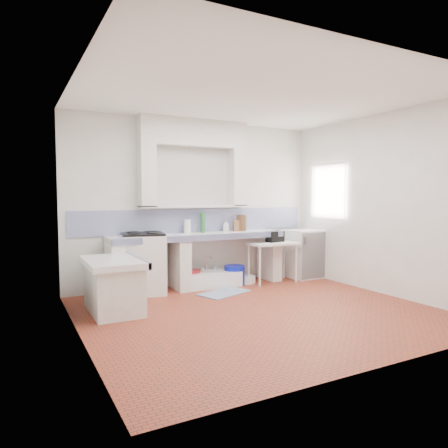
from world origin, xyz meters
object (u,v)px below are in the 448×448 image
side_table (272,262)px  sink (211,280)px  stove (143,264)px  fridge (303,254)px

side_table → sink: bearing=169.0°
side_table → stove: bearing=174.1°
sink → fridge: (1.86, -0.12, 0.33)m
sink → side_table: size_ratio=1.09×
sink → fridge: bearing=-1.7°
stove → sink: (1.17, -0.04, -0.35)m
stove → fridge: bearing=7.1°
side_table → fridge: 0.79m
sink → fridge: 1.90m
sink → side_table: side_table is taller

